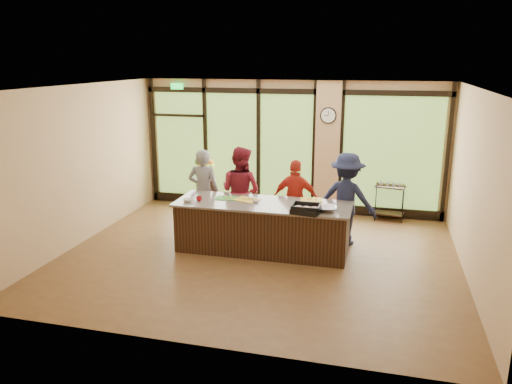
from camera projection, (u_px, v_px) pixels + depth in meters
The scene contains 25 objects.
floor at pixel (259, 256), 9.02m from camera, with size 7.00×7.00×0.00m, color brown.
ceiling at pixel (259, 87), 8.24m from camera, with size 7.00×7.00×0.00m, color silver.
back_wall at pixel (291, 147), 11.43m from camera, with size 7.00×7.00×0.00m, color tan.
left_wall at pixel (80, 165), 9.47m from camera, with size 6.00×6.00×0.00m, color tan.
right_wall at pixel (476, 188), 7.79m from camera, with size 6.00×6.00×0.00m, color tan.
window_wall at pixel (297, 152), 11.38m from camera, with size 6.90×0.12×3.00m.
island_base at pixel (263, 228), 9.18m from camera, with size 3.10×1.00×0.88m, color #321D10.
countertop at pixel (263, 204), 9.06m from camera, with size 3.20×1.10×0.04m, color gray.
wall_clock at pixel (328, 116), 10.91m from camera, with size 0.36×0.04×0.36m.
cook_left at pixel (204, 191), 10.09m from camera, with size 0.63×0.41×1.72m, color slate.
cook_midleft at pixel (241, 192), 9.90m from camera, with size 0.88×0.68×1.81m, color maroon.
cook_midright at pixel (296, 200), 9.75m from camera, with size 0.92×0.38×1.58m, color #B4291B.
cook_right at pixel (347, 199), 9.41m from camera, with size 1.14×0.66×1.77m, color #181C36.
roasting_pan at pixel (306, 211), 8.45m from camera, with size 0.47×0.36×0.08m, color black.
mixing_bowl at pixel (327, 209), 8.55m from camera, with size 0.35×0.35×0.09m, color silver.
cutting_board_left at pixel (226, 198), 9.35m from camera, with size 0.38×0.29×0.01m, color green.
cutting_board_center at pixel (246, 200), 9.24m from camera, with size 0.43×0.32×0.01m, color gold.
cutting_board_right at pixel (311, 200), 9.23m from camera, with size 0.40×0.30×0.01m, color gold.
prep_bowl_near at pixel (188, 200), 9.12m from camera, with size 0.17×0.17×0.05m, color silver.
prep_bowl_mid at pixel (256, 201), 9.09m from camera, with size 0.12×0.12×0.04m, color silver.
prep_bowl_far at pixel (253, 198), 9.29m from camera, with size 0.14×0.14×0.04m, color silver.
red_ramekin at pixel (199, 199), 9.17m from camera, with size 0.10×0.10×0.08m, color #9E0F15.
flower_stand at pixel (207, 196), 11.42m from camera, with size 0.41×0.41×0.82m, color #321D10.
flower_vase at pixel (206, 172), 11.28m from camera, with size 0.28×0.28×0.29m, color olive.
bar_cart at pixel (390, 197), 10.91m from camera, with size 0.68×0.47×0.86m.
Camera 1 is at (2.04, -8.16, 3.46)m, focal length 35.00 mm.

